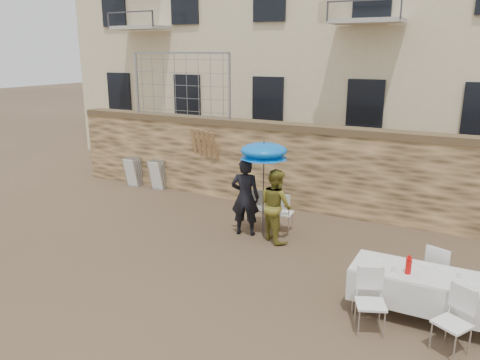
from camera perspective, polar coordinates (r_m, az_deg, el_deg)
The scene contains 16 objects.
ground at distance 8.89m, azimuth -9.13°, elevation -11.78°, with size 80.00×80.00×0.00m, color brown.
stone_wall at distance 12.61m, azimuth 4.35°, elevation 1.89°, with size 13.00×0.50×2.20m, color #94744A.
chain_link_fence at distance 13.77m, azimuth -7.22°, elevation 11.37°, with size 3.20×0.06×1.80m, color gray, non-canonical shape.
man_suit at distance 10.48m, azimuth 0.64°, elevation -2.10°, with size 0.65×0.42×1.77m, color black.
woman_dress at distance 10.20m, azimuth 4.39°, elevation -3.10°, with size 0.79×0.61×1.62m, color #9F9630.
umbrella at distance 10.13m, azimuth 2.93°, elevation 3.24°, with size 1.06×1.06×2.02m.
couple_chair_left at distance 11.07m, azimuth 1.94°, elevation -3.35°, with size 0.48×0.48×0.96m, color white, non-canonical shape.
couple_chair_right at distance 10.80m, azimuth 5.29°, elevation -3.89°, with size 0.48×0.48×0.96m, color white, non-canonical shape.
banquet_table at distance 7.82m, azimuth 21.38°, elevation -10.72°, with size 2.10×0.85×0.78m.
soda_bottle at distance 7.63m, azimuth 19.85°, elevation -9.79°, with size 0.09×0.09×0.26m, color red.
table_chair_front_left at distance 7.34m, azimuth 15.65°, elevation -14.18°, with size 0.48×0.48×0.96m, color white, non-canonical shape.
table_chair_front_right at distance 7.24m, azimuth 24.47°, elevation -15.48°, with size 0.48×0.48×0.96m, color white, non-canonical shape.
table_chair_back at distance 8.63m, azimuth 23.22°, elevation -10.23°, with size 0.48×0.48×0.96m, color white, non-canonical shape.
chair_stack_left at distance 14.93m, azimuth -12.44°, elevation 1.16°, with size 0.46×0.47×0.92m, color white, non-canonical shape.
chair_stack_right at distance 14.38m, azimuth -9.69°, elevation 0.77°, with size 0.46×0.40×0.92m, color white, non-canonical shape.
wood_planks at distance 13.42m, azimuth -4.16°, elevation 2.27°, with size 0.70×0.20×2.00m, color #A37749, non-canonical shape.
Camera 1 is at (4.87, -6.26, 4.02)m, focal length 35.00 mm.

